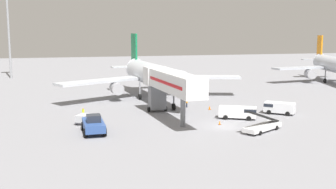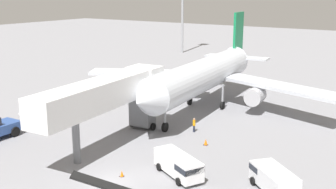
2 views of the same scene
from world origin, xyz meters
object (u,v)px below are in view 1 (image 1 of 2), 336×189
at_px(jet_bridge, 170,83).
at_px(service_van_near_right, 279,107).
at_px(baggage_cart_far_left, 83,119).
at_px(ground_crew_worker_midground, 83,113).
at_px(service_van_near_left, 239,112).
at_px(safety_cone_alpha, 210,108).
at_px(airplane_at_gate, 153,75).
at_px(airplane_background, 335,65).
at_px(pushback_tug, 94,124).
at_px(ground_crew_worker_foreground, 187,102).
at_px(belt_loader_truck, 262,126).
at_px(apron_light_mast, 7,2).
at_px(safety_cone_bravo, 220,123).

relative_size(jet_bridge, service_van_near_right, 3.82).
bearing_deg(baggage_cart_far_left, service_van_near_right, -0.71).
bearing_deg(jet_bridge, ground_crew_worker_midground, 166.32).
bearing_deg(service_van_near_left, baggage_cart_far_left, 174.12).
bearing_deg(safety_cone_alpha, airplane_at_gate, 119.29).
bearing_deg(airplane_background, airplane_at_gate, -165.53).
xyz_separation_m(pushback_tug, ground_crew_worker_midground, (-0.84, 9.00, -0.24)).
height_order(service_van_near_right, ground_crew_worker_midground, service_van_near_right).
height_order(pushback_tug, ground_crew_worker_foreground, pushback_tug).
distance_m(baggage_cart_far_left, airplane_background, 69.32).
bearing_deg(airplane_at_gate, ground_crew_worker_midground, -133.12).
distance_m(service_van_near_left, safety_cone_alpha, 8.08).
bearing_deg(ground_crew_worker_midground, safety_cone_alpha, 6.16).
relative_size(jet_bridge, belt_loader_truck, 2.81).
xyz_separation_m(airplane_at_gate, service_van_near_left, (8.60, -20.21, -3.52)).
relative_size(service_van_near_left, airplane_background, 0.19).
distance_m(belt_loader_truck, safety_cone_alpha, 15.75).
bearing_deg(service_van_near_left, ground_crew_worker_foreground, 113.88).
relative_size(service_van_near_right, ground_crew_worker_midground, 2.85).
bearing_deg(airplane_background, safety_cone_alpha, -149.11).
bearing_deg(safety_cone_alpha, baggage_cart_far_left, -164.94).
xyz_separation_m(jet_bridge, ground_crew_worker_midground, (-12.38, 3.01, -4.44)).
height_order(jet_bridge, apron_light_mast, apron_light_mast).
distance_m(jet_bridge, apron_light_mast, 67.89).
bearing_deg(airplane_background, baggage_cart_far_left, -153.95).
relative_size(service_van_near_left, ground_crew_worker_foreground, 3.50).
height_order(pushback_tug, baggage_cart_far_left, pushback_tug).
height_order(service_van_near_left, apron_light_mast, apron_light_mast).
bearing_deg(apron_light_mast, ground_crew_worker_midground, -74.16).
relative_size(ground_crew_worker_foreground, airplane_background, 0.05).
relative_size(airplane_at_gate, ground_crew_worker_midground, 21.41).
relative_size(safety_cone_bravo, apron_light_mast, 0.02).
bearing_deg(pushback_tug, belt_loader_truck, -11.82).
distance_m(baggage_cart_far_left, ground_crew_worker_foreground, 19.54).
bearing_deg(airplane_at_gate, jet_bridge, -94.08).
distance_m(service_van_near_right, ground_crew_worker_foreground, 15.17).
height_order(service_van_near_right, apron_light_mast, apron_light_mast).
xyz_separation_m(pushback_tug, safety_cone_alpha, (19.71, 11.21, -0.81)).
relative_size(pushback_tug, apron_light_mast, 0.20).
bearing_deg(ground_crew_worker_foreground, ground_crew_worker_midground, -163.81).
height_order(jet_bridge, ground_crew_worker_midground, jet_bridge).
xyz_separation_m(airplane_at_gate, airplane_background, (48.41, 12.49, -0.20)).
bearing_deg(pushback_tug, service_van_near_right, 10.31).
relative_size(service_van_near_left, safety_cone_alpha, 8.51).
bearing_deg(service_van_near_right, safety_cone_alpha, 147.40).
xyz_separation_m(service_van_near_left, baggage_cart_far_left, (-22.38, 2.30, -0.32)).
relative_size(pushback_tug, safety_cone_alpha, 8.82).
height_order(airplane_at_gate, belt_loader_truck, airplane_at_gate).
bearing_deg(safety_cone_alpha, airplane_background, 30.89).
xyz_separation_m(baggage_cart_far_left, safety_cone_bravo, (18.34, -5.05, -0.49)).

